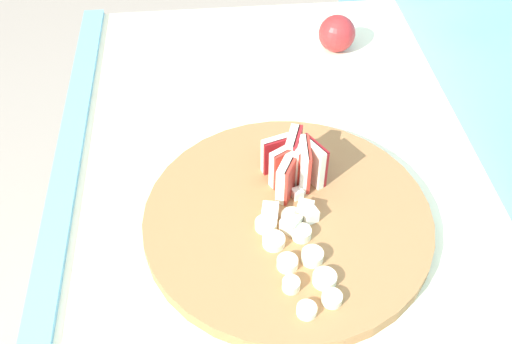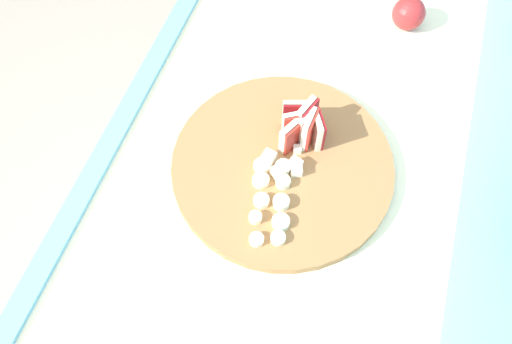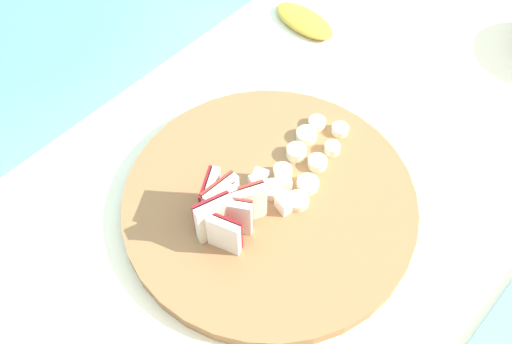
{
  "view_description": "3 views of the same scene",
  "coord_description": "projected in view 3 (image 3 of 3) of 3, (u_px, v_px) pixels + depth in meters",
  "views": [
    {
      "loc": [
        0.39,
        -0.08,
        1.49
      ],
      "look_at": [
        -0.18,
        -0.03,
        0.92
      ],
      "focal_mm": 41.72,
      "sensor_mm": 36.0,
      "label": 1
    },
    {
      "loc": [
        0.32,
        0.11,
        1.67
      ],
      "look_at": [
        -0.09,
        -0.02,
        0.91
      ],
      "focal_mm": 36.32,
      "sensor_mm": 36.0,
      "label": 2
    },
    {
      "loc": [
        -0.46,
        -0.26,
        1.54
      ],
      "look_at": [
        -0.13,
        0.04,
        0.91
      ],
      "focal_mm": 41.46,
      "sensor_mm": 36.0,
      "label": 3
    }
  ],
  "objects": [
    {
      "name": "tile_backsplash",
      "position": [
        183.0,
        103.0,
        1.11
      ],
      "size": [
        2.4,
        0.04,
        1.43
      ],
      "primitive_type": "cube",
      "color": "#4C8EB2",
      "rests_on": "ground"
    },
    {
      "name": "tiled_countertop",
      "position": [
        314.0,
        282.0,
        1.2
      ],
      "size": [
        1.46,
        0.65,
        0.87
      ],
      "color": "beige",
      "rests_on": "ground"
    },
    {
      "name": "apple_dice_pile",
      "position": [
        271.0,
        188.0,
        0.78
      ],
      "size": [
        0.08,
        0.08,
        0.02
      ],
      "color": "white",
      "rests_on": "cutting_board"
    },
    {
      "name": "banana_slice_rows",
      "position": [
        305.0,
        161.0,
        0.81
      ],
      "size": [
        0.17,
        0.09,
        0.01
      ],
      "color": "beige",
      "rests_on": "cutting_board"
    },
    {
      "name": "apple_wedge_fan",
      "position": [
        224.0,
        209.0,
        0.74
      ],
      "size": [
        0.1,
        0.09,
        0.07
      ],
      "color": "maroon",
      "rests_on": "cutting_board"
    },
    {
      "name": "cutting_board",
      "position": [
        269.0,
        203.0,
        0.79
      ],
      "size": [
        0.39,
        0.39,
        0.02
      ],
      "primitive_type": "cylinder",
      "color": "olive",
      "rests_on": "tiled_countertop"
    },
    {
      "name": "banana_peel",
      "position": [
        304.0,
        21.0,
        1.01
      ],
      "size": [
        0.07,
        0.13,
        0.02
      ],
      "primitive_type": "ellipsoid",
      "rotation": [
        0.0,
        0.0,
        4.64
      ],
      "color": "gold",
      "rests_on": "tiled_countertop"
    }
  ]
}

